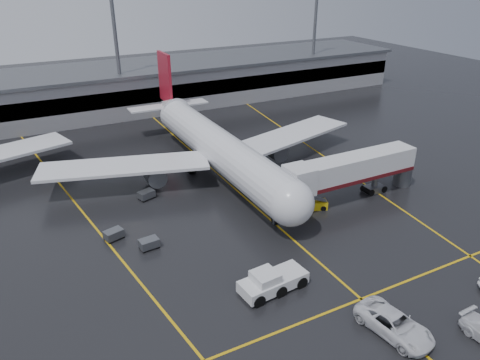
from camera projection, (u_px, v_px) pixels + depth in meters
ground at (247, 199)px, 59.03m from camera, size 220.00×220.00×0.00m
apron_line_centre at (247, 199)px, 59.03m from camera, size 0.25×90.00×0.02m
apron_line_stop at (361, 299)px, 41.39m from camera, size 60.00×0.25×0.02m
apron_line_left at (73, 200)px, 58.70m from camera, size 9.99×69.35×0.02m
apron_line_right at (315, 150)px, 74.55m from camera, size 7.57×69.64×0.02m
terminal at (139, 86)px, 95.60m from camera, size 122.00×19.00×8.60m
light_mast_mid at (116, 42)px, 84.41m from camera, size 3.00×1.20×25.45m
light_mast_right at (315, 28)px, 103.18m from camera, size 3.00×1.20×25.45m
main_airliner at (215, 145)px, 65.00m from camera, size 48.80×45.60×14.10m
jet_bridge at (352, 171)px, 57.49m from camera, size 19.90×3.40×6.05m
pushback_tractor at (272, 282)px, 42.17m from camera, size 6.72×3.32×2.33m
belt_loader at (313, 205)px, 56.54m from camera, size 3.70×2.57×2.16m
service_van_a at (394, 324)px, 37.23m from camera, size 4.00×7.02×1.85m
baggage_cart_a at (149, 243)px, 48.56m from camera, size 2.12×1.50×1.12m
baggage_cart_b at (114, 234)px, 50.19m from camera, size 2.29×1.82×1.12m
baggage_cart_c at (146, 194)px, 58.84m from camera, size 2.31×1.88×1.12m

